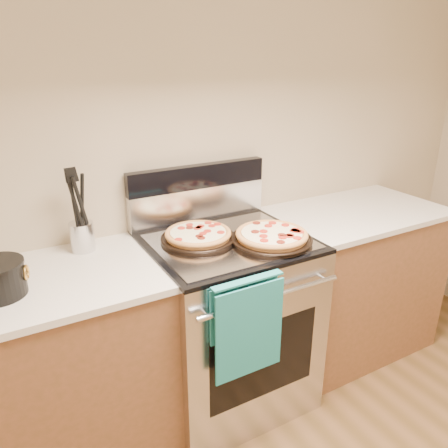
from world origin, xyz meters
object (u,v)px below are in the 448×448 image
range_body (227,323)px  pepperoni_pizza_back (198,235)px  utensil_crock (82,236)px  pepperoni_pizza_front (272,237)px

range_body → pepperoni_pizza_back: size_ratio=2.57×
range_body → pepperoni_pizza_back: 0.52m
utensil_crock → pepperoni_pizza_back: bearing=-20.7°
pepperoni_pizza_front → utensil_crock: 0.87m
range_body → utensil_crock: size_ratio=6.67×
pepperoni_pizza_back → pepperoni_pizza_front: 0.35m
range_body → utensil_crock: 0.85m
pepperoni_pizza_back → utensil_crock: utensil_crock is taller
range_body → pepperoni_pizza_front: (0.16, -0.13, 0.50)m
pepperoni_pizza_front → utensil_crock: bearing=154.7°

